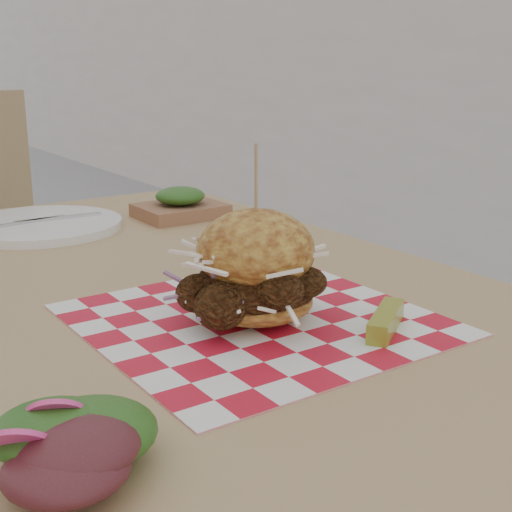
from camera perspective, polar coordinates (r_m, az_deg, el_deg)
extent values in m
cube|color=tan|center=(0.92, -8.93, -3.81)|extent=(0.80, 1.20, 0.04)
cylinder|color=#333338|center=(1.65, -5.98, -8.67)|extent=(0.05, 0.05, 0.71)
cylinder|color=#333338|center=(1.84, -12.19, -11.12)|extent=(0.03, 0.03, 0.43)
cylinder|color=#333338|center=(2.10, -18.67, -8.07)|extent=(0.03, 0.03, 0.43)
cube|color=red|center=(0.80, 0.00, -5.12)|extent=(0.36, 0.36, 0.00)
ellipsoid|color=gold|center=(0.79, 0.00, -3.55)|extent=(0.13, 0.13, 0.04)
ellipsoid|color=brown|center=(0.79, 0.00, -2.36)|extent=(0.14, 0.13, 0.07)
ellipsoid|color=gold|center=(0.77, 0.00, 0.46)|extent=(0.13, 0.13, 0.09)
cylinder|color=tan|center=(0.76, 0.00, 5.32)|extent=(0.00, 0.00, 0.10)
cube|color=olive|center=(0.77, 10.34, -5.13)|extent=(0.09, 0.07, 0.02)
ellipsoid|color=#3F1419|center=(0.55, -13.49, -14.48)|extent=(0.08, 0.08, 0.03)
ellipsoid|color=#1F4513|center=(0.56, -17.30, -13.86)|extent=(0.08, 0.08, 0.03)
ellipsoid|color=#1F4513|center=(0.53, -19.31, -15.83)|extent=(0.08, 0.08, 0.03)
ellipsoid|color=#3F1419|center=(0.52, -15.31, -16.58)|extent=(0.08, 0.08, 0.03)
cylinder|color=#F34394|center=(0.55, -15.70, -12.03)|extent=(0.05, 0.05, 0.04)
cylinder|color=white|center=(1.27, -16.79, 2.37)|extent=(0.27, 0.27, 0.01)
cube|color=silver|center=(1.26, -18.12, 2.57)|extent=(0.15, 0.03, 0.00)
cube|color=silver|center=(1.27, -15.55, 2.95)|extent=(0.15, 0.03, 0.00)
cube|color=#8D5C40|center=(1.31, -6.06, 3.62)|extent=(0.15, 0.12, 0.02)
ellipsoid|color=#1F4513|center=(1.30, -6.10, 4.81)|extent=(0.09, 0.09, 0.03)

